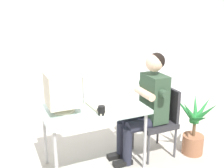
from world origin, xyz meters
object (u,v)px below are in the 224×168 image
desk (94,112)px  desk_mug (101,110)px  keyboard (98,107)px  potted_plant (194,130)px  crt_monitor (63,90)px  office_chair (159,117)px  person_seated (147,102)px

desk → desk_mug: size_ratio=11.77×
keyboard → potted_plant: (1.23, -0.21, -0.44)m
crt_monitor → desk_mug: size_ratio=4.38×
desk → potted_plant: bearing=-11.3°
desk → desk_mug: (0.01, -0.22, 0.11)m
desk → office_chair: office_chair is taller
office_chair → desk_mug: 0.93m
crt_monitor → potted_plant: 1.76m
desk_mug → crt_monitor: bearing=143.3°
crt_monitor → keyboard: size_ratio=0.96×
office_chair → desk_mug: bearing=-168.4°
office_chair → person_seated: bearing=-180.0°
keyboard → office_chair: bearing=-0.6°
crt_monitor → office_chair: bearing=-3.7°
person_seated → desk_mug: size_ratio=13.54×
person_seated → potted_plant: size_ratio=1.72×
potted_plant → desk_mug: 1.35m
desk → person_seated: 0.68m
desk → keyboard: bearing=-43.1°
office_chair → crt_monitor: bearing=176.3°
person_seated → potted_plant: 0.74m
person_seated → desk_mug: 0.70m
office_chair → potted_plant: bearing=-26.6°
desk → crt_monitor: size_ratio=2.69×
desk → crt_monitor: 0.45m
person_seated → desk_mug: (-0.67, -0.17, 0.08)m
crt_monitor → keyboard: 0.44m
person_seated → potted_plant: (0.59, -0.20, -0.40)m
crt_monitor → office_chair: 1.30m
office_chair → desk_mug: office_chair is taller
desk → potted_plant: 1.34m
keyboard → office_chair: office_chair is taller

